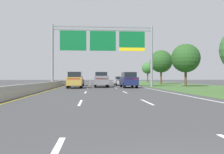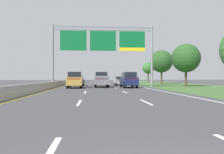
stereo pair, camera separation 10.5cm
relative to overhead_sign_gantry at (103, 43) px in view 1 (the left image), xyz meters
name	(u,v)px [view 1 (the left image)]	position (x,y,z in m)	size (l,w,h in m)	color
ground_plane	(100,86)	(-0.30, 2.92, -6.46)	(220.00, 220.00, 0.00)	#3D3D3F
lane_striping	(100,86)	(-0.30, 2.46, -6.46)	(11.96, 106.00, 0.01)	white
grass_verge_right	(185,86)	(13.65, 2.92, -6.45)	(14.00, 110.00, 0.02)	#3D602D
median_barrier_concrete	(58,84)	(-6.90, 2.92, -6.11)	(0.60, 110.00, 0.85)	#A8A399
overhead_sign_gantry	(103,43)	(0.00, 0.00, 0.00)	(15.06, 0.42, 9.14)	gray
pickup_truck_grey	(101,80)	(-0.25, -0.51, -5.39)	(2.08, 5.43, 2.20)	slate
car_gold_left_lane_suv	(75,80)	(-3.82, -3.30, -5.36)	(1.95, 4.72, 2.11)	#A38438
car_black_left_lane_sedan	(78,81)	(-3.98, 5.28, -5.64)	(1.93, 4.44, 1.57)	black
car_silver_right_lane_sedan	(120,81)	(3.42, 7.49, -5.64)	(1.87, 4.42, 1.57)	#B2B5BA
car_navy_right_lane_suv	(129,80)	(3.42, -2.70, -5.36)	(1.96, 4.72, 2.11)	#161E47
roadside_tree_mid	(186,58)	(12.71, 0.29, -2.11)	(4.37, 4.37, 6.55)	#4C3823
roadside_tree_far	(161,61)	(12.74, 13.34, -1.69)	(4.68, 4.68, 7.12)	#4C3823
roadside_tree_distant	(148,68)	(14.14, 31.24, -2.34)	(3.29, 3.29, 5.79)	#4C3823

